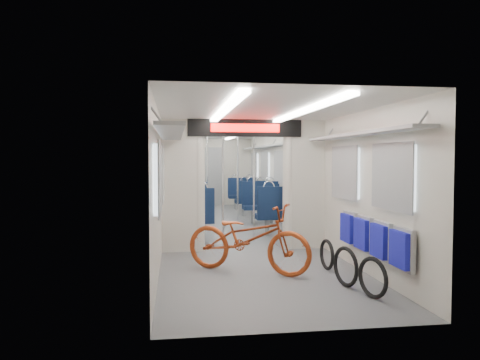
{
  "coord_description": "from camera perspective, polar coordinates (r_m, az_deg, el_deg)",
  "views": [
    {
      "loc": [
        -1.23,
        -10.18,
        1.62
      ],
      "look_at": [
        -0.07,
        -1.93,
        1.24
      ],
      "focal_mm": 35.0,
      "sensor_mm": 36.0,
      "label": 1
    }
  ],
  "objects": [
    {
      "name": "stanchion_near_left",
      "position": [
        8.62,
        -2.1,
        -0.49
      ],
      "size": [
        0.04,
        0.04,
        2.3
      ],
      "primitive_type": "cylinder",
      "color": "silver",
      "rests_on": "ground"
    },
    {
      "name": "bike_hoop_c",
      "position": [
        6.99,
        10.54,
        -9.13
      ],
      "size": [
        0.09,
        0.45,
        0.45
      ],
      "primitive_type": "torus",
      "rotation": [
        1.57,
        0.0,
        1.66
      ],
      "color": "black",
      "rests_on": "ground"
    },
    {
      "name": "bike_hoop_b",
      "position": [
        6.15,
        12.75,
        -10.49
      ],
      "size": [
        0.17,
        0.51,
        0.51
      ],
      "primitive_type": "torus",
      "rotation": [
        1.57,
        0.0,
        1.81
      ],
      "color": "black",
      "rests_on": "ground"
    },
    {
      "name": "seat_bay_far_right",
      "position": [
        14.09,
        0.84,
        -1.72
      ],
      "size": [
        0.92,
        2.1,
        1.11
      ],
      "color": "#0B1832",
      "rests_on": "ground"
    },
    {
      "name": "bicycle",
      "position": [
        6.68,
        0.97,
        -7.08
      ],
      "size": [
        1.94,
        1.54,
        0.99
      ],
      "primitive_type": "imported",
      "rotation": [
        0.0,
        0.0,
        1.02
      ],
      "color": "#A13B17",
      "rests_on": "ground"
    },
    {
      "name": "stanchion_far_left",
      "position": [
        11.99,
        -4.02,
        0.39
      ],
      "size": [
        0.05,
        0.05,
        2.3
      ],
      "primitive_type": "cylinder",
      "color": "silver",
      "rests_on": "ground"
    },
    {
      "name": "stanchion_far_right",
      "position": [
        12.21,
        -0.29,
        0.44
      ],
      "size": [
        0.04,
        0.04,
        2.3
      ],
      "primitive_type": "cylinder",
      "color": "silver",
      "rests_on": "ground"
    },
    {
      "name": "stanchion_near_right",
      "position": [
        9.07,
        1.7,
        -0.33
      ],
      "size": [
        0.04,
        0.04,
        2.3
      ],
      "primitive_type": "cylinder",
      "color": "silver",
      "rests_on": "ground"
    },
    {
      "name": "flip_bench",
      "position": [
        6.46,
        15.77,
        -6.73
      ],
      "size": [
        0.12,
        2.08,
        0.49
      ],
      "color": "gray",
      "rests_on": "carriage"
    },
    {
      "name": "bike_hoop_a",
      "position": [
        5.73,
        15.88,
        -11.63
      ],
      "size": [
        0.19,
        0.48,
        0.49
      ],
      "primitive_type": "torus",
      "rotation": [
        1.57,
        0.0,
        1.87
      ],
      "color": "black",
      "rests_on": "ground"
    },
    {
      "name": "seat_bay_far_left",
      "position": [
        13.73,
        -6.77,
        -1.87
      ],
      "size": [
        0.91,
        2.07,
        1.1
      ],
      "color": "#0B1832",
      "rests_on": "ground"
    },
    {
      "name": "carriage",
      "position": [
        9.99,
        -0.96,
        1.96
      ],
      "size": [
        12.0,
        12.02,
        2.31
      ],
      "color": "#515456",
      "rests_on": "ground"
    },
    {
      "name": "seat_bay_near_right",
      "position": [
        10.78,
        3.6,
        -2.95
      ],
      "size": [
        0.95,
        2.27,
        1.16
      ],
      "color": "#0B1832",
      "rests_on": "ground"
    },
    {
      "name": "seat_bay_near_left",
      "position": [
        10.22,
        -6.34,
        -3.26
      ],
      "size": [
        0.96,
        2.29,
        1.17
      ],
      "color": "#0B1832",
      "rests_on": "ground"
    }
  ]
}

